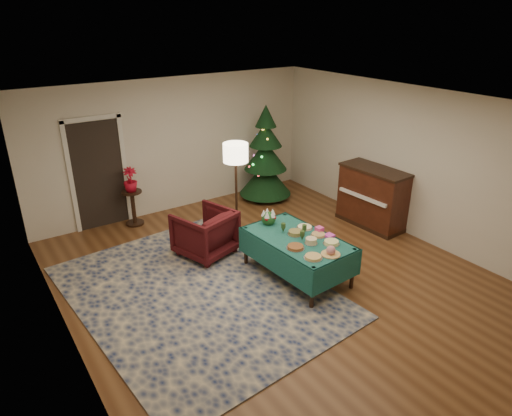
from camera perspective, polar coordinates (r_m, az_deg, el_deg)
room_shell at (r=6.58m, az=2.91°, el=1.00°), size 7.00×7.00×7.00m
doorway at (r=9.01m, az=-19.11°, el=4.30°), size 1.08×0.04×2.16m
rug at (r=6.98m, az=-7.38°, el=-10.28°), size 3.53×4.44×0.02m
buffet_table at (r=7.08m, az=5.19°, el=-4.70°), size 1.11×1.77×0.67m
platter_0 at (r=6.48m, az=7.15°, el=-6.11°), size 0.27×0.27×0.04m
platter_1 at (r=6.58m, az=9.34°, el=-5.38°), size 0.28×0.28×0.14m
platter_2 at (r=6.89m, az=9.40°, el=-4.29°), size 0.25×0.25×0.06m
platter_3 at (r=6.70m, az=4.95°, el=-4.90°), size 0.27×0.27×0.05m
platter_4 at (r=6.85m, az=6.91°, el=-4.13°), size 0.20×0.20×0.09m
platter_5 at (r=7.11m, az=7.80°, el=-3.33°), size 0.25×0.25×0.04m
platter_6 at (r=7.10m, az=4.93°, el=-3.11°), size 0.24×0.24×0.06m
platter_7 at (r=7.32m, az=6.11°, el=-2.42°), size 0.26×0.26×0.04m
goblet_0 at (r=7.14m, az=3.43°, el=-2.45°), size 0.07×0.07×0.16m
goblet_1 at (r=7.11m, az=6.06°, el=-2.65°), size 0.07×0.07×0.16m
goblet_2 at (r=6.91m, az=5.80°, el=-3.43°), size 0.07×0.07×0.16m
napkin_stack at (r=7.11m, az=9.15°, el=-3.43°), size 0.14×0.14×0.04m
gift_box at (r=7.21m, az=7.92°, el=-2.70°), size 0.11×0.11×0.09m
centerpiece at (r=7.39m, az=1.59°, el=-1.16°), size 0.24×0.24×0.28m
armchair at (r=7.76m, az=-6.40°, el=-2.84°), size 1.06×1.02×0.88m
floor_lamp at (r=7.90m, az=-2.56°, el=6.18°), size 0.43×0.43×1.79m
side_table at (r=9.15m, az=-15.07°, el=-0.02°), size 0.39×0.39×0.69m
potted_plant at (r=8.97m, az=-15.39°, el=2.82°), size 0.26×0.47×0.26m
christmas_tree at (r=9.93m, az=1.20°, el=6.33°), size 1.49×1.49×2.07m
piano at (r=9.02m, az=14.35°, el=1.26°), size 0.69×1.36×1.15m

